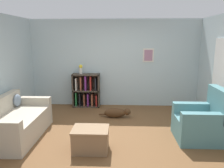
# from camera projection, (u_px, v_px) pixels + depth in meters

# --- Properties ---
(ground_plane) EXTENTS (14.00, 14.00, 0.00)m
(ground_plane) POSITION_uv_depth(u_px,v_px,m) (111.00, 136.00, 4.67)
(ground_plane) COLOR brown
(wall_back) EXTENTS (5.60, 0.13, 2.60)m
(wall_back) POSITION_uv_depth(u_px,v_px,m) (115.00, 63.00, 6.60)
(wall_back) COLOR silver
(wall_back) RESTS_ON ground_plane
(couch) EXTENTS (0.92, 1.72, 0.85)m
(couch) POSITION_uv_depth(u_px,v_px,m) (15.00, 123.00, 4.55)
(couch) COLOR #B7AD99
(couch) RESTS_ON ground_plane
(bookshelf) EXTENTS (0.81, 0.32, 1.01)m
(bookshelf) POSITION_uv_depth(u_px,v_px,m) (86.00, 91.00, 6.60)
(bookshelf) COLOR #42382D
(bookshelf) RESTS_ON ground_plane
(recliner_chair) EXTENTS (0.93, 0.85, 1.08)m
(recliner_chair) POSITION_uv_depth(u_px,v_px,m) (202.00, 122.00, 4.44)
(recliner_chair) COLOR slate
(recliner_chair) RESTS_ON ground_plane
(coffee_table) EXTENTS (0.66, 0.50, 0.43)m
(coffee_table) POSITION_uv_depth(u_px,v_px,m) (91.00, 139.00, 4.03)
(coffee_table) COLOR #846647
(coffee_table) RESTS_ON ground_plane
(dog) EXTENTS (0.85, 0.23, 0.25)m
(dog) POSITION_uv_depth(u_px,v_px,m) (116.00, 113.00, 5.72)
(dog) COLOR #472D19
(dog) RESTS_ON ground_plane
(vase) EXTENTS (0.11, 0.11, 0.28)m
(vase) POSITION_uv_depth(u_px,v_px,m) (81.00, 69.00, 6.44)
(vase) COLOR silver
(vase) RESTS_ON bookshelf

